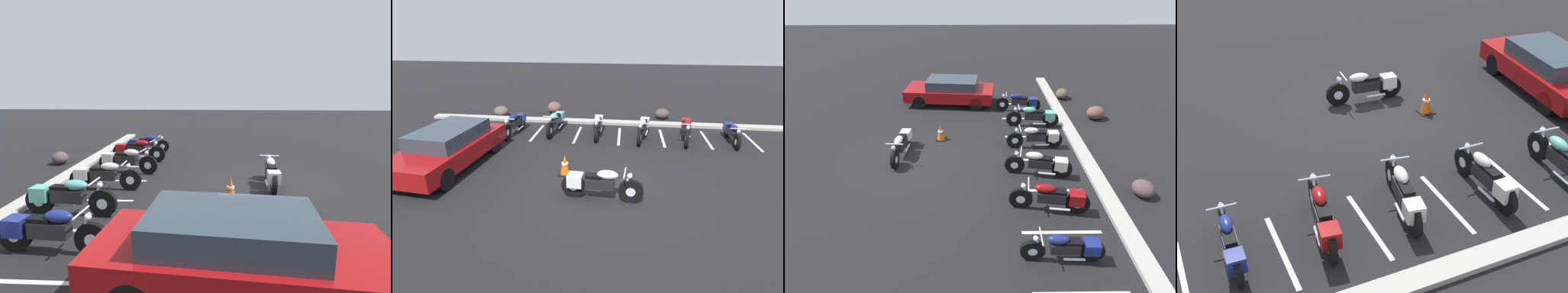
% 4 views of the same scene
% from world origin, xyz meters
% --- Properties ---
extents(ground, '(60.00, 60.00, 0.00)m').
position_xyz_m(ground, '(0.00, 0.00, 0.00)').
color(ground, black).
extents(motorcycle_white_featured, '(2.16, 0.61, 0.85)m').
position_xyz_m(motorcycle_white_featured, '(-0.33, -0.38, 0.45)').
color(motorcycle_white_featured, black).
rests_on(motorcycle_white_featured, ground).
extents(parked_bike_0, '(0.60, 2.15, 0.85)m').
position_xyz_m(parked_bike_0, '(-4.26, 4.46, 0.45)').
color(parked_bike_0, black).
rests_on(parked_bike_0, ground).
extents(parked_bike_1, '(0.63, 2.25, 0.88)m').
position_xyz_m(parked_bike_1, '(-2.60, 4.88, 0.47)').
color(parked_bike_1, black).
rests_on(parked_bike_1, ground).
extents(parked_bike_2, '(0.60, 2.12, 0.84)m').
position_xyz_m(parked_bike_2, '(-0.79, 4.67, 0.44)').
color(parked_bike_2, black).
rests_on(parked_bike_2, ground).
extents(parked_bike_3, '(0.75, 2.18, 0.86)m').
position_xyz_m(parked_bike_3, '(1.05, 4.49, 0.46)').
color(parked_bike_3, black).
rests_on(parked_bike_3, ground).
extents(parked_bike_4, '(0.72, 2.23, 0.88)m').
position_xyz_m(parked_bike_4, '(2.76, 4.50, 0.47)').
color(parked_bike_4, black).
rests_on(parked_bike_4, ground).
extents(parked_bike_5, '(0.55, 1.97, 0.78)m').
position_xyz_m(parked_bike_5, '(4.47, 4.45, 0.41)').
color(parked_bike_5, black).
rests_on(parked_bike_5, ground).
extents(car_red, '(2.20, 4.45, 1.29)m').
position_xyz_m(car_red, '(-5.24, 1.07, 0.68)').
color(car_red, black).
rests_on(car_red, ground).
extents(concrete_curb, '(18.00, 0.50, 0.12)m').
position_xyz_m(concrete_curb, '(0.00, 6.28, 0.06)').
color(concrete_curb, '#A8A399').
rests_on(concrete_curb, ground).
extents(landscape_rock_0, '(0.83, 0.77, 0.50)m').
position_xyz_m(landscape_rock_0, '(2.12, 7.38, 0.25)').
color(landscape_rock_0, '#503B3C').
rests_on(landscape_rock_0, ground).
extents(traffic_cone, '(0.40, 0.40, 0.66)m').
position_xyz_m(traffic_cone, '(-1.45, 0.92, 0.31)').
color(traffic_cone, black).
rests_on(traffic_cone, ground).
extents(stall_line_0, '(0.10, 2.10, 0.00)m').
position_xyz_m(stall_line_0, '(-5.13, 4.58, 0.00)').
color(stall_line_0, white).
rests_on(stall_line_0, ground).
extents(stall_line_1, '(0.10, 2.10, 0.00)m').
position_xyz_m(stall_line_1, '(-3.38, 4.58, 0.00)').
color(stall_line_1, white).
rests_on(stall_line_1, ground).
extents(stall_line_2, '(0.10, 2.10, 0.00)m').
position_xyz_m(stall_line_2, '(-1.63, 4.58, 0.00)').
color(stall_line_2, white).
rests_on(stall_line_2, ground).
extents(stall_line_3, '(0.10, 2.10, 0.00)m').
position_xyz_m(stall_line_3, '(0.11, 4.58, 0.00)').
color(stall_line_3, white).
rests_on(stall_line_3, ground).
extents(stall_line_4, '(0.10, 2.10, 0.00)m').
position_xyz_m(stall_line_4, '(1.86, 4.58, 0.00)').
color(stall_line_4, white).
rests_on(stall_line_4, ground).
extents(stall_line_5, '(0.10, 2.10, 0.00)m').
position_xyz_m(stall_line_5, '(3.61, 4.58, 0.00)').
color(stall_line_5, white).
rests_on(stall_line_5, ground).
extents(stall_line_6, '(0.10, 2.10, 0.00)m').
position_xyz_m(stall_line_6, '(5.36, 4.58, 0.00)').
color(stall_line_6, white).
rests_on(stall_line_6, ground).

